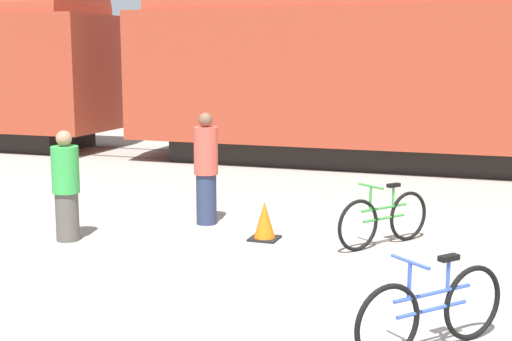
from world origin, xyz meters
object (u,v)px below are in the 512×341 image
object	(u,v)px
bicycle_blue	(432,311)
person_in_green	(66,187)
bicycle_green	(384,219)
traffic_cone	(265,222)
person_in_red	(206,169)
freight_train	(402,53)

from	to	relation	value
bicycle_blue	person_in_green	world-z (taller)	person_in_green
bicycle_green	traffic_cone	xyz separation A→B (m)	(-1.64, -0.22, -0.12)
bicycle_blue	person_in_red	distance (m)	5.32
bicycle_green	bicycle_blue	bearing A→B (deg)	-74.20
freight_train	bicycle_green	xyz separation A→B (m)	(0.75, -7.01, -2.23)
person_in_green	traffic_cone	distance (m)	2.82
traffic_cone	bicycle_green	bearing A→B (deg)	7.78
traffic_cone	person_in_green	bearing A→B (deg)	-160.18
freight_train	bicycle_blue	size ratio (longest dim) A/B	30.68
freight_train	traffic_cone	world-z (taller)	freight_train
person_in_green	traffic_cone	bearing A→B (deg)	-0.53
bicycle_blue	person_in_red	xyz separation A→B (m)	(-3.74, 3.75, 0.48)
freight_train	bicycle_blue	bearing A→B (deg)	-80.67
person_in_red	traffic_cone	bearing A→B (deg)	-152.02
freight_train	person_in_green	distance (m)	9.08
bicycle_blue	person_in_red	world-z (taller)	person_in_red
person_in_green	bicycle_blue	bearing A→B (deg)	-43.32
freight_train	person_in_green	world-z (taller)	freight_train
traffic_cone	person_in_red	bearing A→B (deg)	152.36
bicycle_blue	traffic_cone	world-z (taller)	bicycle_blue
freight_train	bicycle_green	size ratio (longest dim) A/B	30.08
person_in_red	traffic_cone	world-z (taller)	person_in_red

